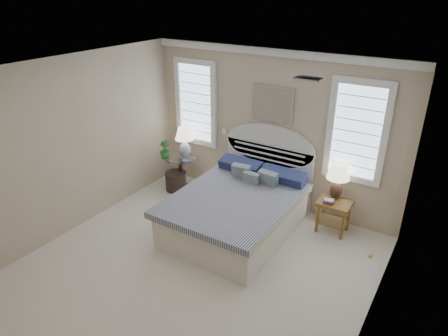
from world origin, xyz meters
TOP-DOWN VIEW (x-y plane):
  - floor at (0.00, 0.00)m, footprint 4.50×5.00m
  - ceiling at (0.00, 0.00)m, footprint 4.50×5.00m
  - wall_back at (0.00, 2.50)m, footprint 4.50×0.02m
  - wall_left at (-2.25, 0.00)m, footprint 0.02×5.00m
  - wall_right at (2.25, 0.00)m, footprint 0.02×5.00m
  - crown_molding at (0.00, 2.46)m, footprint 4.50×0.08m
  - hvac_vent at (1.20, 0.80)m, footprint 0.30×0.20m
  - switch_plate at (-0.95, 2.48)m, footprint 0.08×0.01m
  - window_left at (-1.55, 2.48)m, footprint 0.90×0.06m
  - window_right at (1.40, 2.48)m, footprint 0.90×0.06m
  - painting at (0.00, 2.46)m, footprint 0.74×0.04m
  - closet_door at (2.23, 1.20)m, footprint 0.02×1.80m
  - bed at (0.00, 1.46)m, footprint 1.72×2.28m
  - side_table_left at (-1.65, 2.05)m, footprint 0.56×0.56m
  - nightstand_right at (1.30, 2.15)m, footprint 0.50×0.40m
  - floor_pot at (-1.68, 1.92)m, footprint 0.47×0.47m
  - lamp_left at (-1.64, 2.19)m, footprint 0.37×0.37m
  - lamp_right at (1.26, 2.29)m, footprint 0.40×0.40m
  - potted_plant at (-1.87, 1.88)m, footprint 0.24×0.24m
  - books_left at (-1.43, 1.92)m, footprint 0.17×0.14m
  - books_right at (1.23, 2.06)m, footprint 0.17×0.13m

SIDE VIEW (x-z plane):
  - floor at x=0.00m, z-range -0.01..0.01m
  - floor_pot at x=-1.68m, z-range 0.00..0.36m
  - bed at x=0.00m, z-range -0.35..1.12m
  - nightstand_right at x=1.30m, z-range 0.12..0.65m
  - side_table_left at x=-1.65m, z-range 0.07..0.70m
  - books_right at x=1.23m, z-range 0.53..0.59m
  - books_left at x=-1.43m, z-range 0.63..0.67m
  - potted_plant at x=-1.87m, z-range 0.63..0.98m
  - lamp_right at x=1.26m, z-range 0.59..1.18m
  - lamp_left at x=-1.64m, z-range 0.69..1.26m
  - switch_plate at x=-0.95m, z-range 1.09..1.21m
  - closet_door at x=2.23m, z-range 0.00..2.40m
  - wall_back at x=0.00m, z-range 0.00..2.70m
  - wall_left at x=-2.25m, z-range 0.00..2.70m
  - wall_right at x=2.25m, z-range 0.00..2.70m
  - window_left at x=-1.55m, z-range 0.80..2.40m
  - window_right at x=1.40m, z-range 0.80..2.40m
  - painting at x=0.00m, z-range 1.53..2.11m
  - crown_molding at x=0.00m, z-range 2.58..2.70m
  - hvac_vent at x=1.20m, z-range 2.67..2.69m
  - ceiling at x=0.00m, z-range 2.70..2.71m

